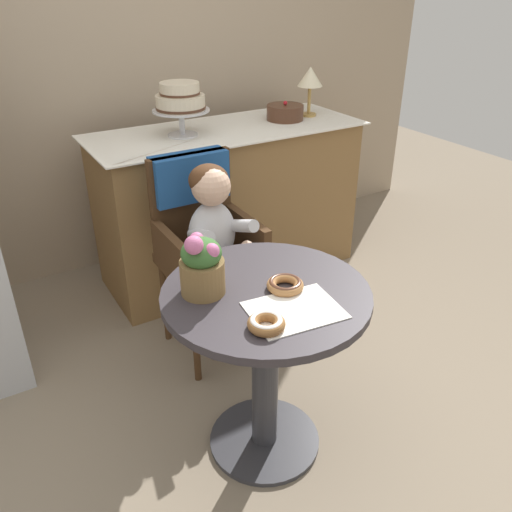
{
  "coord_description": "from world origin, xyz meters",
  "views": [
    {
      "loc": [
        -0.8,
        -1.27,
        1.67
      ],
      "look_at": [
        0.05,
        0.15,
        0.77
      ],
      "focal_mm": 36.7,
      "sensor_mm": 36.0,
      "label": 1
    }
  ],
  "objects_px": {
    "round_layer_cake": "(285,112)",
    "table_lamp": "(310,79)",
    "seated_child": "(216,230)",
    "donut_front": "(266,323)",
    "tiered_cake_stand": "(180,100)",
    "donut_mid": "(285,284)",
    "wicker_chair": "(201,224)",
    "flower_vase": "(202,264)",
    "cafe_table": "(265,340)"
  },
  "relations": [
    {
      "from": "wicker_chair",
      "to": "donut_mid",
      "type": "xyz_separation_m",
      "value": [
        -0.05,
        -0.77,
        0.1
      ]
    },
    {
      "from": "cafe_table",
      "to": "seated_child",
      "type": "bearing_deg",
      "value": 79.64
    },
    {
      "from": "tiered_cake_stand",
      "to": "table_lamp",
      "type": "relative_size",
      "value": 1.05
    },
    {
      "from": "donut_mid",
      "to": "wicker_chair",
      "type": "bearing_deg",
      "value": 86.48
    },
    {
      "from": "donut_front",
      "to": "table_lamp",
      "type": "relative_size",
      "value": 0.41
    },
    {
      "from": "tiered_cake_stand",
      "to": "round_layer_cake",
      "type": "distance_m",
      "value": 0.67
    },
    {
      "from": "seated_child",
      "to": "tiered_cake_stand",
      "type": "relative_size",
      "value": 2.42
    },
    {
      "from": "wicker_chair",
      "to": "flower_vase",
      "type": "relative_size",
      "value": 4.04
    },
    {
      "from": "seated_child",
      "to": "round_layer_cake",
      "type": "xyz_separation_m",
      "value": [
        0.83,
        0.71,
        0.26
      ]
    },
    {
      "from": "seated_child",
      "to": "donut_front",
      "type": "bearing_deg",
      "value": -105.89
    },
    {
      "from": "donut_mid",
      "to": "tiered_cake_stand",
      "type": "height_order",
      "value": "tiered_cake_stand"
    },
    {
      "from": "donut_front",
      "to": "donut_mid",
      "type": "bearing_deg",
      "value": 42.2
    },
    {
      "from": "seated_child",
      "to": "donut_front",
      "type": "relative_size",
      "value": 6.21
    },
    {
      "from": "wicker_chair",
      "to": "round_layer_cake",
      "type": "distance_m",
      "value": 1.05
    },
    {
      "from": "donut_front",
      "to": "seated_child",
      "type": "bearing_deg",
      "value": 74.11
    },
    {
      "from": "seated_child",
      "to": "donut_mid",
      "type": "bearing_deg",
      "value": -94.4
    },
    {
      "from": "donut_front",
      "to": "cafe_table",
      "type": "bearing_deg",
      "value": 58.33
    },
    {
      "from": "tiered_cake_stand",
      "to": "round_layer_cake",
      "type": "bearing_deg",
      "value": 0.44
    },
    {
      "from": "cafe_table",
      "to": "table_lamp",
      "type": "xyz_separation_m",
      "value": [
        1.11,
        1.31,
        0.61
      ]
    },
    {
      "from": "seated_child",
      "to": "table_lamp",
      "type": "xyz_separation_m",
      "value": [
        1.01,
        0.72,
        0.44
      ]
    },
    {
      "from": "round_layer_cake",
      "to": "table_lamp",
      "type": "distance_m",
      "value": 0.25
    },
    {
      "from": "wicker_chair",
      "to": "donut_mid",
      "type": "height_order",
      "value": "wicker_chair"
    },
    {
      "from": "cafe_table",
      "to": "seated_child",
      "type": "xyz_separation_m",
      "value": [
        0.11,
        0.59,
        0.17
      ]
    },
    {
      "from": "donut_front",
      "to": "tiered_cake_stand",
      "type": "relative_size",
      "value": 0.39
    },
    {
      "from": "donut_mid",
      "to": "tiered_cake_stand",
      "type": "relative_size",
      "value": 0.42
    },
    {
      "from": "flower_vase",
      "to": "seated_child",
      "type": "bearing_deg",
      "value": 59.11
    },
    {
      "from": "cafe_table",
      "to": "tiered_cake_stand",
      "type": "height_order",
      "value": "tiered_cake_stand"
    },
    {
      "from": "wicker_chair",
      "to": "donut_front",
      "type": "height_order",
      "value": "wicker_chair"
    },
    {
      "from": "wicker_chair",
      "to": "flower_vase",
      "type": "distance_m",
      "value": 0.74
    },
    {
      "from": "donut_front",
      "to": "round_layer_cake",
      "type": "height_order",
      "value": "round_layer_cake"
    },
    {
      "from": "tiered_cake_stand",
      "to": "table_lamp",
      "type": "xyz_separation_m",
      "value": [
        0.83,
        0.01,
        0.03
      ]
    },
    {
      "from": "table_lamp",
      "to": "tiered_cake_stand",
      "type": "bearing_deg",
      "value": -179.35
    },
    {
      "from": "cafe_table",
      "to": "seated_child",
      "type": "distance_m",
      "value": 0.63
    },
    {
      "from": "donut_front",
      "to": "round_layer_cake",
      "type": "relative_size",
      "value": 0.54
    },
    {
      "from": "seated_child",
      "to": "tiered_cake_stand",
      "type": "xyz_separation_m",
      "value": [
        0.17,
        0.71,
        0.41
      ]
    },
    {
      "from": "cafe_table",
      "to": "seated_child",
      "type": "relative_size",
      "value": 0.99
    },
    {
      "from": "table_lamp",
      "to": "flower_vase",
      "type": "bearing_deg",
      "value": -137.1
    },
    {
      "from": "cafe_table",
      "to": "donut_front",
      "type": "distance_m",
      "value": 0.32
    },
    {
      "from": "tiered_cake_stand",
      "to": "seated_child",
      "type": "bearing_deg",
      "value": -103.68
    },
    {
      "from": "wicker_chair",
      "to": "cafe_table",
      "type": "bearing_deg",
      "value": -94.26
    },
    {
      "from": "donut_mid",
      "to": "round_layer_cake",
      "type": "relative_size",
      "value": 0.58
    },
    {
      "from": "round_layer_cake",
      "to": "donut_mid",
      "type": "bearing_deg",
      "value": -123.46
    },
    {
      "from": "seated_child",
      "to": "flower_vase",
      "type": "relative_size",
      "value": 3.08
    },
    {
      "from": "seated_child",
      "to": "tiered_cake_stand",
      "type": "bearing_deg",
      "value": 76.32
    },
    {
      "from": "cafe_table",
      "to": "table_lamp",
      "type": "bearing_deg",
      "value": 49.6
    },
    {
      "from": "table_lamp",
      "to": "wicker_chair",
      "type": "bearing_deg",
      "value": -150.88
    },
    {
      "from": "donut_mid",
      "to": "cafe_table",
      "type": "bearing_deg",
      "value": 157.72
    },
    {
      "from": "tiered_cake_stand",
      "to": "cafe_table",
      "type": "bearing_deg",
      "value": -102.18
    },
    {
      "from": "cafe_table",
      "to": "tiered_cake_stand",
      "type": "bearing_deg",
      "value": 77.82
    },
    {
      "from": "donut_front",
      "to": "table_lamp",
      "type": "height_order",
      "value": "table_lamp"
    }
  ]
}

